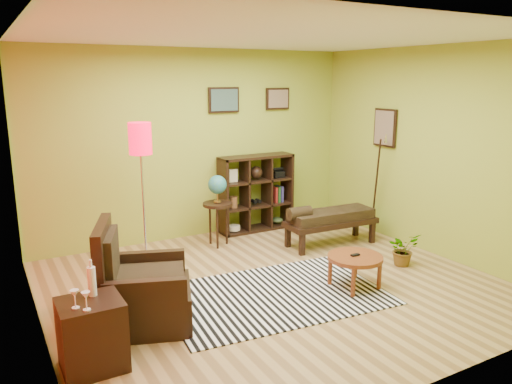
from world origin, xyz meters
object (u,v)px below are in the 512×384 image
globe_table (217,193)px  potted_plant (403,253)px  bench (329,218)px  floor_lamp (141,152)px  side_cabinet (92,334)px  cube_shelf (257,193)px  armchair (140,293)px  coffee_table (355,260)px

globe_table → potted_plant: 2.64m
bench → potted_plant: 1.19m
floor_lamp → globe_table: bearing=21.4°
side_cabinet → cube_shelf: size_ratio=0.76×
armchair → side_cabinet: size_ratio=1.18×
floor_lamp → cube_shelf: size_ratio=1.55×
armchair → cube_shelf: bearing=40.3°
bench → potted_plant: bearing=-72.1°
globe_table → cube_shelf: cube_shelf is taller
coffee_table → floor_lamp: bearing=139.8°
bench → coffee_table: bearing=-116.0°
coffee_table → armchair: (-2.40, 0.37, -0.02)m
bench → floor_lamp: bearing=173.5°
potted_plant → bench: bearing=107.9°
coffee_table → bench: bearing=64.0°
armchair → floor_lamp: 1.81m
armchair → side_cabinet: armchair is taller
armchair → bench: 3.22m
cube_shelf → potted_plant: size_ratio=2.79×
side_cabinet → globe_table: 3.27m
armchair → cube_shelf: size_ratio=0.90×
floor_lamp → bench: 2.85m
cube_shelf → potted_plant: bearing=-68.8°
globe_table → floor_lamp: bearing=-158.6°
cube_shelf → potted_plant: cube_shelf is taller
bench → cube_shelf: bearing=114.1°
floor_lamp → armchair: bearing=-109.6°
floor_lamp → bench: (2.61, -0.30, -1.11)m
armchair → potted_plant: bearing=-2.1°
armchair → potted_plant: size_ratio=2.51×
coffee_table → side_cabinet: size_ratio=0.69×
cube_shelf → bench: 1.30m
side_cabinet → globe_table: bearing=46.1°
coffee_table → globe_table: 2.29m
coffee_table → bench: (0.66, 1.35, 0.07)m
potted_plant → coffee_table: bearing=-166.4°
coffee_table → floor_lamp: floor_lamp is taller
armchair → bench: size_ratio=0.77×
coffee_table → side_cabinet: side_cabinet is taller
armchair → floor_lamp: bearing=70.4°
armchair → floor_lamp: (0.45, 1.28, 1.20)m
floor_lamp → cube_shelf: bearing=22.8°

